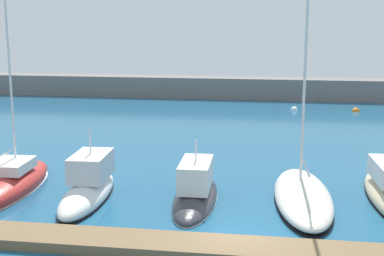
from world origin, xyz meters
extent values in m
plane|color=#1E567A|center=(0.00, 0.00, 0.00)|extent=(120.00, 120.00, 0.00)
cube|color=brown|center=(0.00, -1.28, 0.20)|extent=(38.72, 1.87, 0.40)
cube|color=slate|center=(0.00, 38.87, 1.12)|extent=(108.00, 2.91, 2.24)
ellipsoid|color=#B72D28|center=(-11.78, 4.51, 0.33)|extent=(3.04, 8.24, 1.23)
ellipsoid|color=silver|center=(-11.78, 4.51, 0.02)|extent=(3.07, 8.32, 0.12)
cylinder|color=silver|center=(-11.83, 5.51, 7.73)|extent=(0.11, 0.11, 13.58)
cube|color=silver|center=(-11.80, 4.81, 1.20)|extent=(2.03, 2.49, 0.52)
ellipsoid|color=white|center=(-7.37, 3.68, 0.29)|extent=(2.18, 6.75, 1.16)
ellipsoid|color=black|center=(-7.37, 3.68, 0.02)|extent=(2.20, 6.82, 0.12)
cube|color=silver|center=(-7.40, 4.43, 1.48)|extent=(1.76, 2.90, 1.21)
cube|color=black|center=(-7.42, 4.69, 1.66)|extent=(1.50, 0.78, 0.67)
cylinder|color=silver|center=(-7.40, 4.43, 2.68)|extent=(0.08, 0.08, 1.20)
ellipsoid|color=#2D2D33|center=(-2.29, 4.34, 0.12)|extent=(2.15, 6.97, 1.02)
ellipsoid|color=silver|center=(-2.29, 4.34, 0.02)|extent=(2.17, 7.04, 0.12)
cube|color=silver|center=(-2.29, 4.46, 1.27)|extent=(1.48, 2.98, 1.28)
cube|color=black|center=(-2.31, 5.39, 1.46)|extent=(1.29, 0.77, 0.72)
cylinder|color=silver|center=(-2.29, 4.46, 2.42)|extent=(0.08, 0.08, 1.01)
ellipsoid|color=silver|center=(2.71, 4.94, 0.28)|extent=(3.00, 8.77, 1.10)
ellipsoid|color=black|center=(2.71, 4.94, 0.02)|extent=(3.03, 8.86, 0.12)
cylinder|color=silver|center=(2.74, 4.15, 1.94)|extent=(0.23, 2.95, 0.09)
sphere|color=orange|center=(8.93, 31.65, 0.00)|extent=(0.71, 0.71, 0.71)
sphere|color=white|center=(3.25, 31.54, 0.00)|extent=(0.69, 0.69, 0.69)
camera|label=1|loc=(1.17, -19.46, 8.38)|focal=49.99mm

